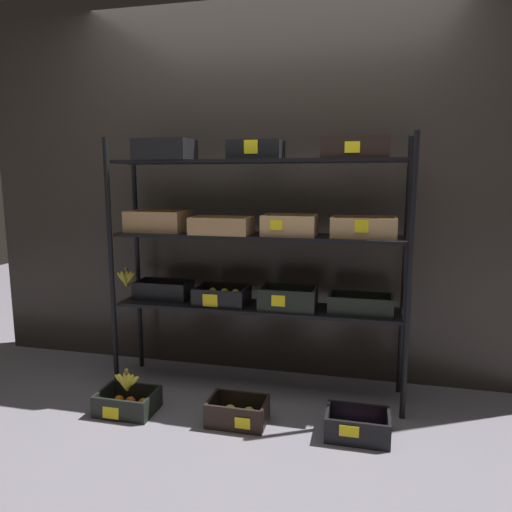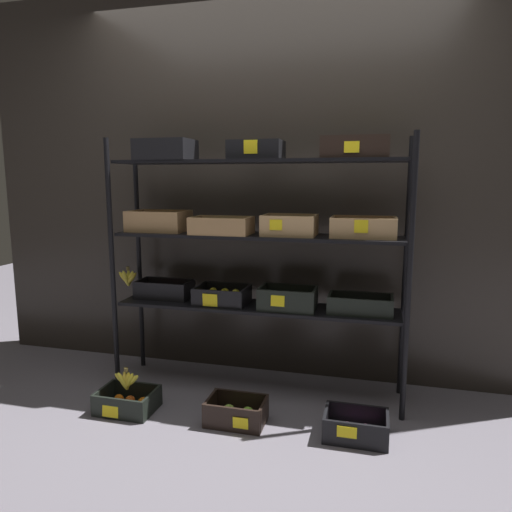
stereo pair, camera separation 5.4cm
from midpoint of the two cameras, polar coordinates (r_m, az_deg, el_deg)
name	(u,v)px [view 1 (the left image)]	position (r m, az deg, el deg)	size (l,w,h in m)	color
ground_plane	(256,389)	(3.17, -0.51, -15.83)	(10.00, 10.00, 0.00)	slate
storefront_wall	(269,185)	(3.24, 1.07, 8.68)	(4.20, 0.12, 2.62)	#2D2823
display_rack	(255,236)	(2.90, -0.70, 2.43)	(1.94, 0.38, 1.60)	black
crate_ground_tangerine	(128,404)	(2.98, -15.87, -16.93)	(0.33, 0.25, 0.13)	black
crate_ground_apple_green	(238,414)	(2.76, -2.78, -18.63)	(0.33, 0.23, 0.14)	black
crate_ground_plum	(357,428)	(2.69, 11.63, -19.79)	(0.33, 0.23, 0.14)	black
banana_bunch_loose	(127,382)	(2.92, -15.97, -14.48)	(0.17, 0.04, 0.14)	brown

